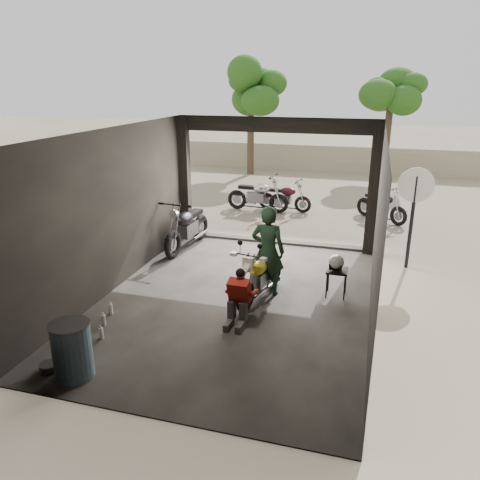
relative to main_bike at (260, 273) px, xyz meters
The scene contains 16 objects.
ground 0.72m from the main_bike, 155.29° to the right, with size 80.00×80.00×0.00m, color #7A6D56.
garage 0.92m from the main_bike, 141.32° to the left, with size 7.00×7.13×3.20m.
boundary_wall 13.81m from the main_bike, 91.80° to the left, with size 18.00×0.30×1.20m, color gray.
tree_left 13.23m from the main_bike, 105.60° to the left, with size 2.20×2.20×5.60m.
tree_right 14.32m from the main_bike, 80.27° to the left, with size 2.20×2.20×5.00m.
main_bike is the anchor object (origin of this frame).
left_bike 3.35m from the main_bike, 136.61° to the left, with size 0.79×1.91×1.29m, color black, non-canonical shape.
outside_bike_a 6.43m from the main_bike, 104.39° to the left, with size 0.73×1.78×1.21m, color black, non-canonical shape.
outside_bike_b 6.54m from the main_bike, 96.71° to the left, with size 0.64×1.54×1.04m, color #3F0F17, non-canonical shape.
outside_bike_c 6.60m from the main_bike, 70.16° to the left, with size 0.67×1.62×1.10m, color black, non-canonical shape.
rider 0.45m from the main_bike, 72.80° to the left, with size 0.66×0.43×1.80m, color black.
mechanic 1.13m from the main_bike, 96.45° to the right, with size 0.49×0.67×0.97m, color red, non-canonical shape.
stool 1.50m from the main_bike, 20.29° to the left, with size 0.41×0.41×0.56m.
helmet 1.49m from the main_bike, 21.59° to the left, with size 0.31×0.32×0.29m, color white.
oil_drum 3.74m from the main_bike, 121.26° to the right, with size 0.55×0.55×0.85m, color #446072.
sign_post 3.88m from the main_bike, 41.34° to the left, with size 0.76×0.08×2.28m.
Camera 1 is at (2.33, -7.84, 4.04)m, focal length 35.00 mm.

